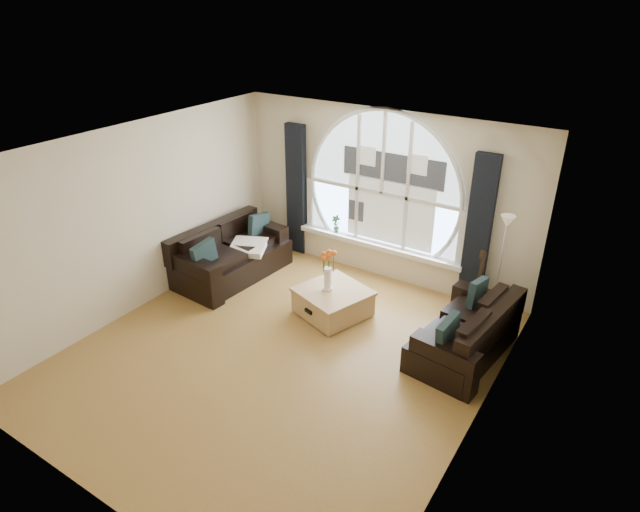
{
  "coord_description": "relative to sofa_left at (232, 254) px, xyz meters",
  "views": [
    {
      "loc": [
        3.52,
        -4.58,
        4.33
      ],
      "look_at": [
        0.0,
        0.9,
        1.05
      ],
      "focal_mm": 30.35,
      "sensor_mm": 36.0,
      "label": 1
    }
  ],
  "objects": [
    {
      "name": "window_sill",
      "position": [
        1.95,
        1.38,
        0.11
      ],
      "size": [
        2.9,
        0.22,
        0.08
      ],
      "primitive_type": "cube",
      "color": "white",
      "rests_on": "wall_back"
    },
    {
      "name": "ground",
      "position": [
        1.95,
        -1.27,
        -0.4
      ],
      "size": [
        5.0,
        5.5,
        0.01
      ],
      "primitive_type": "cube",
      "color": "brown",
      "rests_on": "ground"
    },
    {
      "name": "potted_plant",
      "position": [
        1.15,
        1.38,
        0.3
      ],
      "size": [
        0.17,
        0.12,
        0.31
      ],
      "primitive_type": "imported",
      "rotation": [
        0.0,
        0.0,
        -0.04
      ],
      "color": "#1E6023",
      "rests_on": "window_sill"
    },
    {
      "name": "ceiling",
      "position": [
        1.95,
        -1.27,
        2.3
      ],
      "size": [
        5.0,
        5.5,
        0.01
      ],
      "primitive_type": "cube",
      "color": "silver",
      "rests_on": "ground"
    },
    {
      "name": "wall_right",
      "position": [
        4.45,
        -1.27,
        0.95
      ],
      "size": [
        0.01,
        5.5,
        2.7
      ],
      "primitive_type": "cube",
      "color": "beige",
      "rests_on": "ground"
    },
    {
      "name": "sofa_right",
      "position": [
        3.92,
        -0.01,
        0.0
      ],
      "size": [
        1.05,
        1.77,
        0.75
      ],
      "primitive_type": "cube",
      "rotation": [
        0.0,
        0.0,
        -0.13
      ],
      "color": "black",
      "rests_on": "ground"
    },
    {
      "name": "neighbor_house",
      "position": [
        2.1,
        1.43,
        1.1
      ],
      "size": [
        1.7,
        0.02,
        1.5
      ],
      "primitive_type": "cube",
      "color": "silver",
      "rests_on": "wall_back"
    },
    {
      "name": "wall_front",
      "position": [
        1.95,
        -4.02,
        0.95
      ],
      "size": [
        5.0,
        0.01,
        2.7
      ],
      "primitive_type": "cube",
      "color": "beige",
      "rests_on": "ground"
    },
    {
      "name": "window_frame",
      "position": [
        1.95,
        1.42,
        1.23
      ],
      "size": [
        2.76,
        0.08,
        2.15
      ],
      "primitive_type": "cube",
      "color": "white",
      "rests_on": "wall_back"
    },
    {
      "name": "sofa_left",
      "position": [
        0.0,
        0.0,
        0.0
      ],
      "size": [
        1.1,
        1.98,
        0.85
      ],
      "primitive_type": "cube",
      "rotation": [
        0.0,
        0.0,
        -0.08
      ],
      "color": "black",
      "rests_on": "ground"
    },
    {
      "name": "guitar",
      "position": [
        3.75,
        1.07,
        0.13
      ],
      "size": [
        0.39,
        0.29,
        1.06
      ],
      "primitive_type": "cube",
      "rotation": [
        0.0,
        0.0,
        -0.13
      ],
      "color": "brown",
      "rests_on": "ground"
    },
    {
      "name": "throw_blanket",
      "position": [
        0.2,
        0.18,
        0.1
      ],
      "size": [
        0.73,
        0.73,
        0.1
      ],
      "primitive_type": "cube",
      "rotation": [
        0.0,
        0.0,
        0.42
      ],
      "color": "silver",
      "rests_on": "sofa_left"
    },
    {
      "name": "coffee_chest",
      "position": [
        2.0,
        -0.11,
        -0.18
      ],
      "size": [
        1.15,
        1.15,
        0.44
      ],
      "primitive_type": "cube",
      "rotation": [
        0.0,
        0.0,
        -0.33
      ],
      "color": "tan",
      "rests_on": "ground"
    },
    {
      "name": "curtain_right",
      "position": [
        3.55,
        1.36,
        0.75
      ],
      "size": [
        0.35,
        0.12,
        2.3
      ],
      "primitive_type": "cube",
      "color": "black",
      "rests_on": "ground"
    },
    {
      "name": "vase_flowers",
      "position": [
        1.93,
        -0.14,
        0.39
      ],
      "size": [
        0.24,
        0.24,
        0.7
      ],
      "primitive_type": "cube",
      "color": "white",
      "rests_on": "coffee_chest"
    },
    {
      "name": "arched_window",
      "position": [
        1.95,
        1.45,
        1.23
      ],
      "size": [
        2.6,
        0.06,
        2.15
      ],
      "primitive_type": "cube",
      "color": "silver",
      "rests_on": "wall_back"
    },
    {
      "name": "wall_left",
      "position": [
        -0.55,
        -1.27,
        0.95
      ],
      "size": [
        0.01,
        5.5,
        2.7
      ],
      "primitive_type": "cube",
      "color": "beige",
      "rests_on": "ground"
    },
    {
      "name": "wall_back",
      "position": [
        1.95,
        1.48,
        0.95
      ],
      "size": [
        5.0,
        0.01,
        2.7
      ],
      "primitive_type": "cube",
      "color": "beige",
      "rests_on": "ground"
    },
    {
      "name": "floor_lamp",
      "position": [
        3.99,
        1.05,
        0.4
      ],
      "size": [
        0.24,
        0.24,
        1.6
      ],
      "primitive_type": "cube",
      "color": "#B2B2B2",
      "rests_on": "ground"
    },
    {
      "name": "attic_slope",
      "position": [
        4.15,
        -1.27,
        1.95
      ],
      "size": [
        0.92,
        5.5,
        0.72
      ],
      "primitive_type": "cube",
      "color": "silver",
      "rests_on": "ground"
    },
    {
      "name": "curtain_left",
      "position": [
        0.35,
        1.36,
        0.75
      ],
      "size": [
        0.35,
        0.12,
        2.3
      ],
      "primitive_type": "cube",
      "color": "black",
      "rests_on": "ground"
    }
  ]
}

